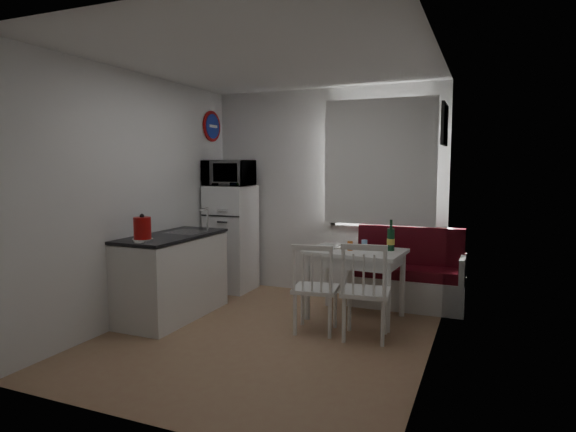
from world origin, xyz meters
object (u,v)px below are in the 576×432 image
Objects in this scene: dining_table at (356,258)px; wine_bottle at (391,235)px; fridge at (231,238)px; microwave at (228,173)px; chair_right at (364,281)px; bench at (407,281)px; kitchen_counter at (173,275)px; kettle at (142,229)px; chair_left at (313,279)px.

dining_table is 0.44m from wine_bottle.
fridge reaches higher than wine_bottle.
microwave is at bearing 169.94° from wine_bottle.
bench is at bearing 74.90° from chair_right.
kitchen_counter is at bearing 174.71° from chair_right.
kitchen_counter is 0.79m from kettle.
kitchen_counter is at bearing -149.34° from bench.
wine_bottle is at bearing -11.34° from fridge.
fridge is 1.81m from kettle.
wine_bottle is (0.10, 0.77, 0.33)m from chair_right.
wine_bottle is at bearing 32.20° from kettle.
chair_left is 1.81× the size of kettle.
dining_table is 1.89m from fridge.
chair_left is at bearing 1.73° from kitchen_counter.
wine_bottle reaches higher than chair_left.
microwave reaches higher than chair_right.
kitchen_counter reaches higher than bench.
fridge is (-1.82, 0.53, 0.03)m from dining_table.
chair_left is at bearing -118.13° from bench.
bench is 0.82m from wine_bottle.
kitchen_counter is 2.09m from chair_right.
dining_table is 0.72m from chair_right.
kitchen_counter is 2.66m from bench.
kitchen_counter is at bearing -159.67° from wine_bottle.
chair_left is 0.35× the size of fridge.
kitchen_counter is 2.21× the size of microwave.
chair_left is 0.96× the size of chair_right.
microwave reaches higher than chair_left.
chair_right is 1.90× the size of kettle.
chair_right is 2.39m from fridge.
fridge is at bearing -177.22° from bench.
kitchen_counter is at bearing 173.83° from chair_left.
kitchen_counter is 1.61m from microwave.
kettle reaches higher than chair_left.
kitchen_counter reaches higher than wine_bottle.
kitchen_counter is 4.02× the size of wine_bottle.
wine_bottle reaches higher than bench.
fridge is at bearing 168.66° from wine_bottle.
chair_left is (1.59, 0.05, 0.10)m from kitchen_counter.
kettle is 2.53m from wine_bottle.
bench is 4.88× the size of kettle.
chair_right reaches higher than chair_left.
fridge is (-2.27, -0.11, 0.38)m from bench.
fridge is at bearing 90.97° from kettle.
wine_bottle is at bearing 43.87° from chair_left.
microwave is 2.29m from wine_bottle.
bench is 0.86m from dining_table.
chair_left is (-0.25, -0.66, -0.11)m from dining_table.
microwave reaches higher than fridge.
microwave reaches higher than bench.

